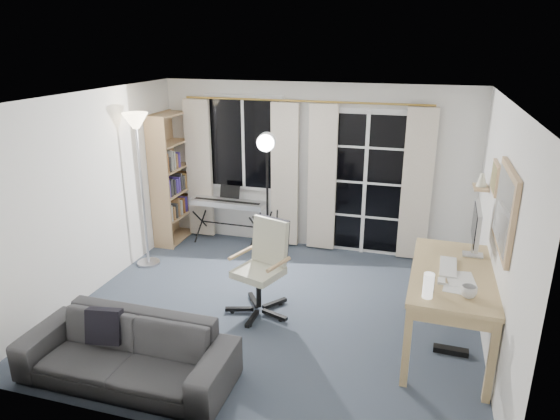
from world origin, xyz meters
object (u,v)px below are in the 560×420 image
object	(u,v)px
office_chair	(265,258)
monitor	(476,227)
keyboard_piano	(228,204)
bookshelf	(171,181)
torchiere_lamp	(138,145)
mug	(469,290)
sofa	(126,343)
studio_light	(266,157)
desk	(453,281)

from	to	relation	value
office_chair	monitor	xyz separation A→B (m)	(2.17, 0.24, 0.53)
keyboard_piano	monitor	bearing A→B (deg)	-22.55
monitor	office_chair	bearing A→B (deg)	-171.97
bookshelf	torchiere_lamp	distance (m)	1.23
office_chair	mug	world-z (taller)	office_chair
bookshelf	sofa	world-z (taller)	bookshelf
keyboard_piano	bookshelf	bearing A→B (deg)	-176.84
bookshelf	studio_light	size ratio (longest dim) A/B	1.06
bookshelf	keyboard_piano	world-z (taller)	bookshelf
studio_light	torchiere_lamp	bearing A→B (deg)	-170.32
monitor	mug	world-z (taller)	monitor
bookshelf	monitor	bearing A→B (deg)	-19.37
mug	sofa	world-z (taller)	mug
desk	mug	bearing A→B (deg)	-76.86
studio_light	sofa	xyz separation A→B (m)	(-0.43, -2.81, -1.10)
bookshelf	monitor	size ratio (longest dim) A/B	3.23
torchiere_lamp	sofa	xyz separation A→B (m)	(1.12, -2.25, -1.29)
torchiere_lamp	sofa	size ratio (longest dim) A/B	1.07
mug	monitor	bearing A→B (deg)	84.23
desk	monitor	world-z (taller)	monitor
keyboard_piano	monitor	distance (m)	3.64
keyboard_piano	mug	xyz separation A→B (m)	(3.21, -2.40, 0.27)
bookshelf	studio_light	xyz separation A→B (m)	(1.65, -0.41, 0.56)
sofa	desk	bearing A→B (deg)	26.01
studio_light	monitor	distance (m)	2.76
desk	monitor	bearing A→B (deg)	68.29
studio_light	desk	world-z (taller)	studio_light
desk	mug	size ratio (longest dim) A/B	11.56
office_chair	desk	world-z (taller)	office_chair
desk	sofa	size ratio (longest dim) A/B	0.82
bookshelf	sofa	distance (m)	3.48
bookshelf	studio_light	distance (m)	1.79
office_chair	studio_light	bearing A→B (deg)	125.93
torchiere_lamp	desk	world-z (taller)	torchiere_lamp
torchiere_lamp	mug	xyz separation A→B (m)	(4.00, -1.40, -0.77)
torchiere_lamp	mug	bearing A→B (deg)	-19.28
office_chair	desk	bearing A→B (deg)	12.96
bookshelf	monitor	world-z (taller)	bookshelf
bookshelf	torchiere_lamp	size ratio (longest dim) A/B	0.94
torchiere_lamp	mug	distance (m)	4.31
torchiere_lamp	keyboard_piano	xyz separation A→B (m)	(0.80, 1.00, -1.04)
desk	torchiere_lamp	bearing A→B (deg)	168.83
keyboard_piano	office_chair	size ratio (longest dim) A/B	1.08
bookshelf	office_chair	xyz separation A→B (m)	(2.03, -1.66, -0.30)
desk	studio_light	bearing A→B (deg)	149.97
keyboard_piano	desk	xyz separation A→B (m)	(3.11, -1.90, 0.10)
desk	sofa	distance (m)	3.11
office_chair	sofa	xyz separation A→B (m)	(-0.81, -1.56, -0.25)
desk	bookshelf	bearing A→B (deg)	156.79
keyboard_piano	studio_light	size ratio (longest dim) A/B	0.63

